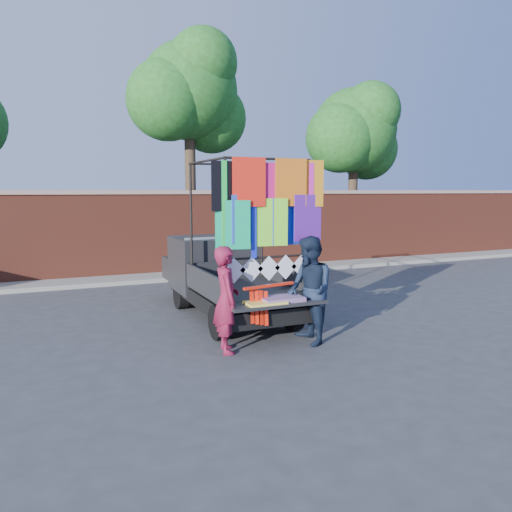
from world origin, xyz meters
name	(u,v)px	position (x,y,z in m)	size (l,w,h in m)	color
ground	(265,332)	(0.00, 0.00, 0.00)	(90.00, 90.00, 0.00)	#38383A
brick_wall	(171,232)	(0.00, 7.00, 1.33)	(30.00, 0.45, 2.61)	brown
curb	(178,276)	(0.00, 6.30, 0.06)	(30.00, 1.20, 0.12)	gray
tree_mid	(190,95)	(1.02, 8.12, 5.70)	(4.20, 3.30, 7.73)	#38281C
tree_right	(356,134)	(7.52, 8.12, 4.75)	(4.20, 3.30, 6.62)	#38281C
pickup_truck	(220,275)	(-0.21, 1.86, 0.80)	(1.99, 4.99, 3.14)	black
woman	(226,299)	(-1.05, -0.78, 0.87)	(0.63, 0.41, 1.73)	maroon
man	(310,291)	(0.40, -0.94, 0.92)	(0.90, 0.70, 1.85)	#152136
streamer_bundle	(263,298)	(-0.44, -0.87, 0.85)	(0.98, 0.23, 0.68)	red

